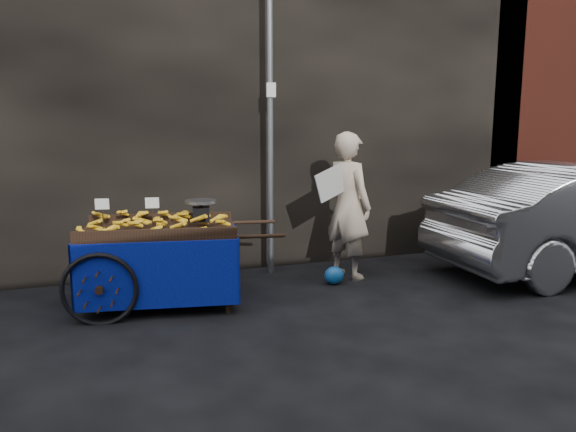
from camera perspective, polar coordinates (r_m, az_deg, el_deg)
name	(u,v)px	position (r m, az deg, el deg)	size (l,w,h in m)	color
ground	(280,305)	(6.31, -0.82, -9.05)	(80.00, 80.00, 0.00)	black
building_wall	(250,87)	(8.58, -3.88, 12.92)	(13.50, 2.00, 5.00)	black
street_pole	(270,121)	(7.29, -1.83, 9.58)	(0.12, 0.10, 4.00)	slate
banana_cart	(154,237)	(6.32, -13.43, -2.07)	(2.42, 1.40, 1.24)	black
vendor	(348,206)	(7.23, 6.08, 1.07)	(0.90, 0.81, 1.88)	tan
plastic_bag	(334,275)	(7.06, 4.71, -6.03)	(0.25, 0.20, 0.23)	#165AAA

